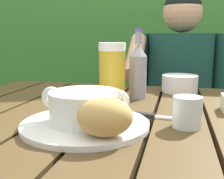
{
  "coord_description": "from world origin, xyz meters",
  "views": [
    {
      "loc": [
        0.12,
        -0.7,
        0.97
      ],
      "look_at": [
        -0.04,
        -0.03,
        0.84
      ],
      "focal_mm": 44.13,
      "sensor_mm": 36.0,
      "label": 1
    }
  ],
  "objects_px": {
    "serving_plate": "(85,124)",
    "diner_bowl": "(180,83)",
    "chair_near_diner": "(177,122)",
    "water_glass_small": "(187,112)",
    "beer_glass": "(112,72)",
    "person_eating": "(178,91)",
    "soup_bowl": "(85,106)",
    "bread_roll": "(105,117)",
    "beer_bottle": "(138,70)",
    "table_knife": "(154,116)"
  },
  "relations": [
    {
      "from": "beer_bottle",
      "to": "water_glass_small",
      "type": "bearing_deg",
      "value": -60.94
    },
    {
      "from": "chair_near_diner",
      "to": "serving_plate",
      "type": "height_order",
      "value": "chair_near_diner"
    },
    {
      "from": "person_eating",
      "to": "diner_bowl",
      "type": "bearing_deg",
      "value": -89.49
    },
    {
      "from": "beer_glass",
      "to": "diner_bowl",
      "type": "height_order",
      "value": "beer_glass"
    },
    {
      "from": "chair_near_diner",
      "to": "water_glass_small",
      "type": "xyz_separation_m",
      "value": [
        0.02,
        -0.96,
        0.32
      ]
    },
    {
      "from": "serving_plate",
      "to": "diner_bowl",
      "type": "relative_size",
      "value": 2.21
    },
    {
      "from": "serving_plate",
      "to": "beer_bottle",
      "type": "xyz_separation_m",
      "value": [
        0.07,
        0.33,
        0.09
      ]
    },
    {
      "from": "beer_bottle",
      "to": "diner_bowl",
      "type": "relative_size",
      "value": 1.74
    },
    {
      "from": "person_eating",
      "to": "table_knife",
      "type": "bearing_deg",
      "value": -94.82
    },
    {
      "from": "bread_roll",
      "to": "person_eating",
      "type": "bearing_deg",
      "value": 81.23
    },
    {
      "from": "beer_glass",
      "to": "person_eating",
      "type": "bearing_deg",
      "value": 69.46
    },
    {
      "from": "beer_bottle",
      "to": "chair_near_diner",
      "type": "bearing_deg",
      "value": 78.66
    },
    {
      "from": "chair_near_diner",
      "to": "beer_bottle",
      "type": "relative_size",
      "value": 4.17
    },
    {
      "from": "beer_bottle",
      "to": "water_glass_small",
      "type": "relative_size",
      "value": 3.23
    },
    {
      "from": "person_eating",
      "to": "table_knife",
      "type": "height_order",
      "value": "person_eating"
    },
    {
      "from": "person_eating",
      "to": "beer_glass",
      "type": "distance_m",
      "value": 0.61
    },
    {
      "from": "person_eating",
      "to": "water_glass_small",
      "type": "relative_size",
      "value": 16.74
    },
    {
      "from": "chair_near_diner",
      "to": "beer_glass",
      "type": "xyz_separation_m",
      "value": [
        -0.21,
        -0.75,
        0.38
      ]
    },
    {
      "from": "chair_near_diner",
      "to": "person_eating",
      "type": "distance_m",
      "value": 0.3
    },
    {
      "from": "chair_near_diner",
      "to": "person_eating",
      "type": "xyz_separation_m",
      "value": [
        -0.0,
        -0.2,
        0.22
      ]
    },
    {
      "from": "person_eating",
      "to": "serving_plate",
      "type": "distance_m",
      "value": 0.84
    },
    {
      "from": "beer_bottle",
      "to": "diner_bowl",
      "type": "height_order",
      "value": "beer_bottle"
    },
    {
      "from": "serving_plate",
      "to": "beer_bottle",
      "type": "distance_m",
      "value": 0.35
    },
    {
      "from": "chair_near_diner",
      "to": "table_knife",
      "type": "relative_size",
      "value": 6.14
    },
    {
      "from": "bread_roll",
      "to": "beer_glass",
      "type": "bearing_deg",
      "value": 101.37
    },
    {
      "from": "chair_near_diner",
      "to": "soup_bowl",
      "type": "distance_m",
      "value": 1.08
    },
    {
      "from": "person_eating",
      "to": "chair_near_diner",
      "type": "bearing_deg",
      "value": 89.15
    },
    {
      "from": "bread_roll",
      "to": "serving_plate",
      "type": "bearing_deg",
      "value": 130.6
    },
    {
      "from": "soup_bowl",
      "to": "beer_glass",
      "type": "relative_size",
      "value": 1.14
    },
    {
      "from": "person_eating",
      "to": "diner_bowl",
      "type": "distance_m",
      "value": 0.35
    },
    {
      "from": "serving_plate",
      "to": "water_glass_small",
      "type": "relative_size",
      "value": 4.09
    },
    {
      "from": "water_glass_small",
      "to": "soup_bowl",
      "type": "bearing_deg",
      "value": -166.99
    },
    {
      "from": "chair_near_diner",
      "to": "serving_plate",
      "type": "distance_m",
      "value": 1.07
    },
    {
      "from": "chair_near_diner",
      "to": "beer_bottle",
      "type": "bearing_deg",
      "value": -101.34
    },
    {
      "from": "person_eating",
      "to": "beer_bottle",
      "type": "relative_size",
      "value": 5.18
    },
    {
      "from": "person_eating",
      "to": "beer_glass",
      "type": "relative_size",
      "value": 6.44
    },
    {
      "from": "serving_plate",
      "to": "water_glass_small",
      "type": "distance_m",
      "value": 0.23
    },
    {
      "from": "bread_roll",
      "to": "beer_glass",
      "type": "relative_size",
      "value": 0.66
    },
    {
      "from": "serving_plate",
      "to": "water_glass_small",
      "type": "height_order",
      "value": "water_glass_small"
    },
    {
      "from": "serving_plate",
      "to": "chair_near_diner",
      "type": "bearing_deg",
      "value": 78.36
    },
    {
      "from": "chair_near_diner",
      "to": "soup_bowl",
      "type": "bearing_deg",
      "value": -101.64
    },
    {
      "from": "serving_plate",
      "to": "beer_glass",
      "type": "xyz_separation_m",
      "value": [
        -0.0,
        0.26,
        0.09
      ]
    },
    {
      "from": "serving_plate",
      "to": "beer_glass",
      "type": "distance_m",
      "value": 0.28
    },
    {
      "from": "person_eating",
      "to": "diner_bowl",
      "type": "relative_size",
      "value": 9.03
    },
    {
      "from": "soup_bowl",
      "to": "beer_bottle",
      "type": "distance_m",
      "value": 0.34
    },
    {
      "from": "table_knife",
      "to": "diner_bowl",
      "type": "height_order",
      "value": "diner_bowl"
    },
    {
      "from": "chair_near_diner",
      "to": "beer_bottle",
      "type": "distance_m",
      "value": 0.79
    },
    {
      "from": "person_eating",
      "to": "serving_plate",
      "type": "xyz_separation_m",
      "value": [
        -0.21,
        -0.81,
        0.07
      ]
    },
    {
      "from": "chair_near_diner",
      "to": "water_glass_small",
      "type": "relative_size",
      "value": 13.49
    },
    {
      "from": "beer_glass",
      "to": "beer_bottle",
      "type": "bearing_deg",
      "value": 43.14
    }
  ]
}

